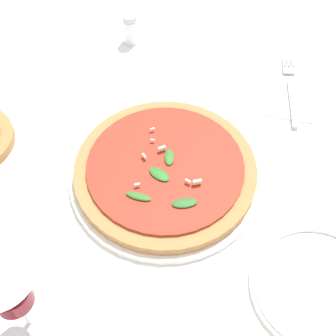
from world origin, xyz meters
TOP-DOWN VIEW (x-y plane):
  - ground_plane at (0.00, 0.00)m, footprint 6.00×6.00m
  - pizza_arugula_main at (-0.02, -0.00)m, footprint 0.33×0.33m
  - wine_glass at (-0.33, 0.07)m, footprint 0.09×0.09m
  - napkin at (0.26, -0.14)m, footprint 0.16×0.12m
  - fork at (0.27, -0.14)m, footprint 0.20×0.09m
  - side_plate_white at (-0.11, -0.29)m, footprint 0.20×0.20m
  - shaker_pepper at (0.28, 0.22)m, footprint 0.03×0.03m

SIDE VIEW (x-z plane):
  - ground_plane at x=0.00m, z-range 0.00..0.00m
  - napkin at x=0.26m, z-range 0.00..0.01m
  - fork at x=0.27m, z-range 0.01..0.01m
  - side_plate_white at x=-0.11m, z-range 0.00..0.02m
  - pizza_arugula_main at x=-0.02m, z-range -0.01..0.04m
  - shaker_pepper at x=0.28m, z-range 0.00..0.07m
  - wine_glass at x=-0.33m, z-range 0.03..0.20m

